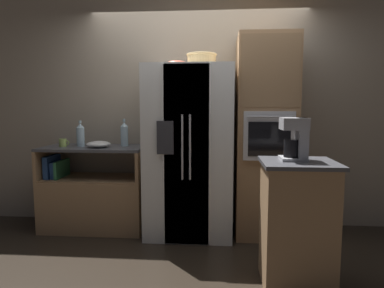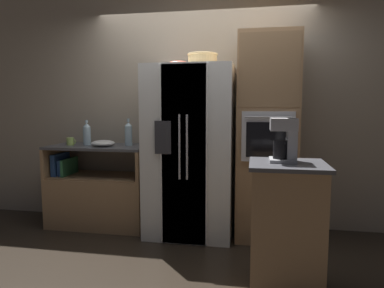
{
  "view_description": "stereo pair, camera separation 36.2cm",
  "coord_description": "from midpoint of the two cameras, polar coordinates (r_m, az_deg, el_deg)",
  "views": [
    {
      "loc": [
        0.26,
        -3.62,
        1.41
      ],
      "look_at": [
        -0.03,
        -0.03,
        1.01
      ],
      "focal_mm": 32.0,
      "sensor_mm": 36.0,
      "label": 1
    },
    {
      "loc": [
        0.62,
        -3.57,
        1.41
      ],
      "look_at": [
        -0.03,
        -0.03,
        1.01
      ],
      "focal_mm": 32.0,
      "sensor_mm": 36.0,
      "label": 2
    }
  ],
  "objects": [
    {
      "name": "ground_plane",
      "position": [
        3.88,
        -2.22,
        -14.9
      ],
      "size": [
        20.0,
        20.0,
        0.0
      ],
      "primitive_type": "plane",
      "color": "black"
    },
    {
      "name": "wall_back",
      "position": [
        4.08,
        -1.52,
        6.24
      ],
      "size": [
        12.0,
        0.06,
        2.8
      ],
      "color": "tan",
      "rests_on": "ground_plane"
    },
    {
      "name": "counter_left",
      "position": [
        4.2,
        -18.31,
        -8.59
      ],
      "size": [
        1.15,
        0.6,
        0.95
      ],
      "color": "#A87F56",
      "rests_on": "ground_plane"
    },
    {
      "name": "refrigerator",
      "position": [
        3.72,
        -3.19,
        -1.26
      ],
      "size": [
        0.93,
        0.77,
        1.83
      ],
      "color": "white",
      "rests_on": "ground_plane"
    },
    {
      "name": "wall_oven",
      "position": [
        3.74,
        9.33,
        1.14
      ],
      "size": [
        0.61,
        0.69,
        2.14
      ],
      "color": "#A87F56",
      "rests_on": "ground_plane"
    },
    {
      "name": "island_counter",
      "position": [
        2.81,
        13.49,
        -12.79
      ],
      "size": [
        0.56,
        0.53,
        0.99
      ],
      "color": "#A87F56",
      "rests_on": "ground_plane"
    },
    {
      "name": "wicker_basket",
      "position": [
        3.73,
        -1.24,
        13.94
      ],
      "size": [
        0.32,
        0.32,
        0.13
      ],
      "color": "tan",
      "rests_on": "refrigerator"
    },
    {
      "name": "fruit_bowl",
      "position": [
        3.82,
        -5.32,
        13.19
      ],
      "size": [
        0.24,
        0.24,
        0.07
      ],
      "color": "#DB664C",
      "rests_on": "refrigerator"
    },
    {
      "name": "bottle_tall",
      "position": [
        4.01,
        -13.77,
        1.61
      ],
      "size": [
        0.08,
        0.08,
        0.31
      ],
      "color": "silver",
      "rests_on": "counter_left"
    },
    {
      "name": "bottle_short",
      "position": [
        4.15,
        -20.51,
        1.45
      ],
      "size": [
        0.09,
        0.09,
        0.29
      ],
      "color": "silver",
      "rests_on": "counter_left"
    },
    {
      "name": "mug",
      "position": [
        4.19,
        -23.06,
        0.19
      ],
      "size": [
        0.11,
        0.08,
        0.09
      ],
      "color": "#B2D166",
      "rests_on": "counter_left"
    },
    {
      "name": "mixing_bowl",
      "position": [
        3.98,
        -17.86,
        -0.05
      ],
      "size": [
        0.27,
        0.27,
        0.07
      ],
      "color": "white",
      "rests_on": "counter_left"
    },
    {
      "name": "coffee_maker",
      "position": [
        2.71,
        13.4,
        1.11
      ],
      "size": [
        0.19,
        0.21,
        0.33
      ],
      "color": "#B2B2B7",
      "rests_on": "island_counter"
    }
  ]
}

